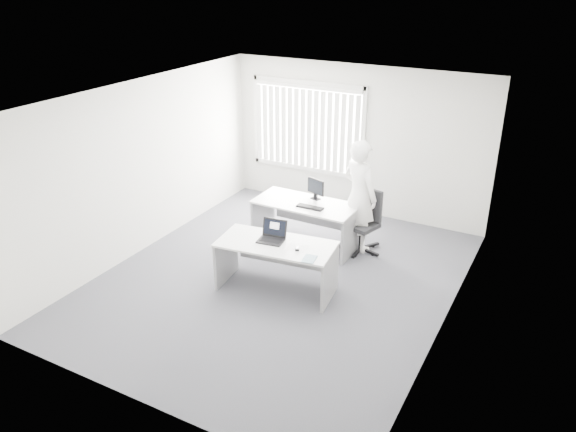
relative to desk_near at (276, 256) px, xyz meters
The scene contains 18 objects.
ground 0.61m from the desk_near, 113.90° to the left, with size 6.00×6.00×0.00m, color #54545C.
wall_back 3.36m from the desk_near, 91.95° to the left, with size 5.00×0.02×2.80m, color silver.
wall_front 2.88m from the desk_near, 92.31° to the right, with size 5.00×0.02×2.80m, color silver.
wall_left 2.76m from the desk_near, behind, with size 0.02×6.00×2.80m, color silver.
wall_right 2.55m from the desk_near, ahead, with size 0.02×6.00×2.80m, color silver.
ceiling 2.27m from the desk_near, 113.90° to the left, with size 5.00×6.00×0.02m, color silver.
window 3.54m from the desk_near, 109.09° to the left, with size 2.32×0.06×1.76m, color silver.
blinds 3.48m from the desk_near, 109.42° to the left, with size 2.20×0.10×1.50m, color white, non-canonical shape.
desk_near is the anchor object (origin of this frame).
desk_far 1.51m from the desk_near, 100.43° to the left, with size 1.72×0.82×0.78m.
office_chair 1.92m from the desk_near, 70.04° to the left, with size 0.74×0.74×1.05m.
person 1.93m from the desk_near, 73.41° to the left, with size 0.69×0.45×1.89m, color white.
laptop 0.37m from the desk_near, behind, with size 0.37×0.33×0.29m, color black, non-canonical shape.
paper_sheet 0.39m from the desk_near, ahead, with size 0.32×0.22×0.00m, color white.
mouse 0.43m from the desk_near, ahead, with size 0.06×0.09×0.04m, color silver, non-canonical shape.
booklet 0.70m from the desk_near, 17.83° to the right, with size 0.17×0.24×0.01m, color white.
keyboard 1.36m from the desk_near, 94.99° to the left, with size 0.45×0.15×0.02m, color black.
monitor 1.78m from the desk_near, 96.73° to the left, with size 0.36×0.11×0.36m, color black, non-canonical shape.
Camera 1 is at (3.64, -6.45, 4.41)m, focal length 35.00 mm.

